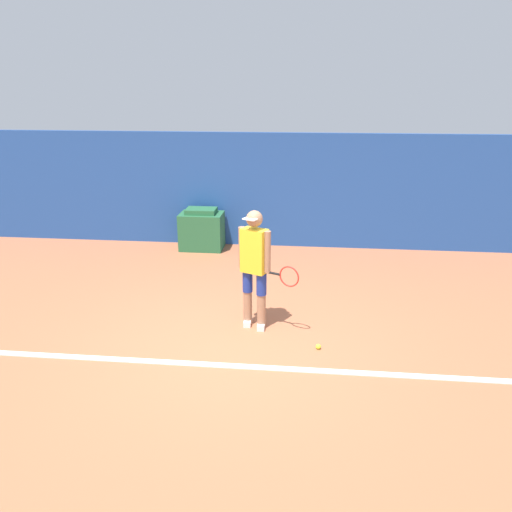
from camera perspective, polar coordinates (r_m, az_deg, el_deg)
The scene contains 6 objects.
ground_plane at distance 6.55m, azimuth -2.44°, elevation -10.33°, with size 24.00×24.00×0.00m, color #B76642.
back_wall at distance 10.31m, azimuth 1.06°, elevation 7.50°, with size 24.00×0.10×2.33m.
court_baseline at distance 6.14m, azimuth -3.09°, elevation -12.41°, with size 21.60×0.10×0.01m.
tennis_player at distance 6.69m, azimuth -0.11°, elevation -0.94°, with size 0.84×0.45×1.66m.
tennis_ball at distance 6.52m, azimuth 7.13°, elevation -10.24°, with size 0.07×0.07×0.07m.
covered_chair at distance 10.29m, azimuth -6.21°, elevation 2.99°, with size 0.87×0.60×0.85m.
Camera 1 is at (0.87, -5.65, 3.19)m, focal length 35.00 mm.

